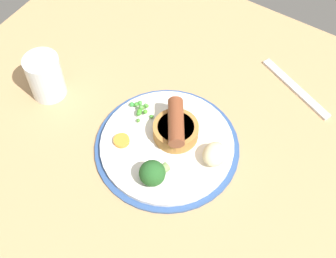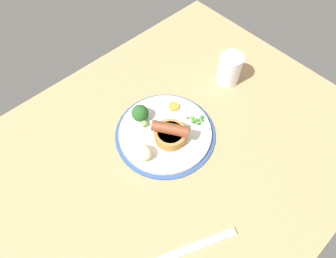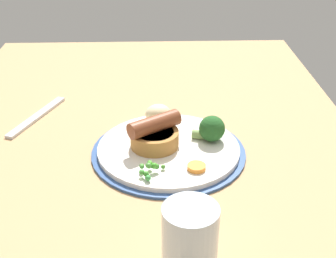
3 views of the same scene
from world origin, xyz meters
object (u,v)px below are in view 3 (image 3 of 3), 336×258
object	(u,v)px
potato_chunk_0	(158,114)
fork	(37,117)
pea_pile	(150,167)
dinner_plate	(169,151)
drinking_glass	(190,240)
carrot_slice_0	(197,167)
sausage_pudding	(155,134)
broccoli_floret_near	(211,129)

from	to	relation	value
potato_chunk_0	fork	size ratio (longest dim) A/B	0.27
pea_pile	potato_chunk_0	size ratio (longest dim) A/B	1.14
dinner_plate	pea_pile	bearing A→B (deg)	158.15
potato_chunk_0	drinking_glass	world-z (taller)	drinking_glass
carrot_slice_0	pea_pile	bearing A→B (deg)	96.39
dinner_plate	fork	distance (cm)	29.33
dinner_plate	sausage_pudding	distance (cm)	3.89
broccoli_floret_near	carrot_slice_0	world-z (taller)	broccoli_floret_near
potato_chunk_0	carrot_slice_0	world-z (taller)	potato_chunk_0
potato_chunk_0	dinner_plate	bearing A→B (deg)	-169.52
sausage_pudding	potato_chunk_0	xyz separation A→B (cm)	(8.51, -0.74, -0.41)
potato_chunk_0	carrot_slice_0	xyz separation A→B (cm)	(-16.02, -5.85, -1.42)
pea_pile	potato_chunk_0	xyz separation A→B (cm)	(16.85, -1.56, 0.77)
dinner_plate	fork	world-z (taller)	dinner_plate
broccoli_floret_near	potato_chunk_0	size ratio (longest dim) A/B	1.21
broccoli_floret_near	fork	bearing A→B (deg)	175.01
sausage_pudding	broccoli_floret_near	size ratio (longest dim) A/B	1.61
sausage_pudding	fork	distance (cm)	27.28
pea_pile	fork	world-z (taller)	pea_pile
sausage_pudding	drinking_glass	world-z (taller)	drinking_glass
sausage_pudding	pea_pile	xyz separation A→B (cm)	(-8.34, 0.82, -1.18)
sausage_pudding	fork	bearing A→B (deg)	115.83
sausage_pudding	carrot_slice_0	xyz separation A→B (cm)	(-7.51, -6.59, -1.83)
fork	potato_chunk_0	bearing A→B (deg)	-79.67
dinner_plate	carrot_slice_0	xyz separation A→B (cm)	(-7.15, -4.20, 1.22)
sausage_pudding	broccoli_floret_near	bearing A→B (deg)	-24.01
fork	sausage_pudding	bearing A→B (deg)	-97.90
pea_pile	fork	size ratio (longest dim) A/B	0.31
carrot_slice_0	dinner_plate	bearing A→B (deg)	30.46
broccoli_floret_near	drinking_glass	xyz separation A→B (cm)	(-28.88, 5.92, 1.01)
fork	drinking_glass	size ratio (longest dim) A/B	1.95
pea_pile	broccoli_floret_near	xyz separation A→B (cm)	(9.98, -10.73, 1.18)
sausage_pudding	carrot_slice_0	bearing A→B (deg)	-82.18
broccoli_floret_near	potato_chunk_0	bearing A→B (deg)	158.36
pea_pile	fork	bearing A→B (deg)	45.37
dinner_plate	drinking_glass	distance (cm)	27.23
broccoli_floret_near	carrot_slice_0	xyz separation A→B (cm)	(-9.15, 3.33, -1.83)
pea_pile	carrot_slice_0	world-z (taller)	pea_pile
dinner_plate	carrot_slice_0	world-z (taller)	carrot_slice_0
broccoli_floret_near	drinking_glass	size ratio (longest dim) A/B	0.63
carrot_slice_0	drinking_glass	bearing A→B (deg)	172.50
pea_pile	broccoli_floret_near	bearing A→B (deg)	-47.06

